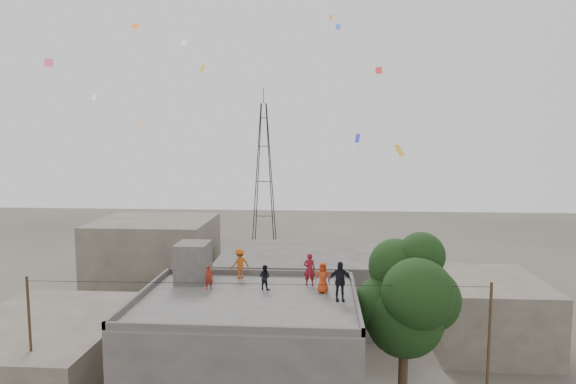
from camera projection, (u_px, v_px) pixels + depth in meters
name	position (u px, v px, depth m)	size (l,w,h in m)	color
main_building	(248.00, 363.00, 22.31)	(10.00, 8.00, 6.10)	#464441
parapet	(247.00, 296.00, 21.97)	(10.00, 8.00, 0.30)	#464441
stair_head_box	(193.00, 262.00, 24.68)	(1.60, 1.80, 2.00)	#464441
neighbor_west	(46.00, 358.00, 25.16)	(8.00, 10.00, 4.00)	#554D43
neighbor_north	(303.00, 285.00, 36.12)	(12.00, 9.00, 5.00)	#464441
neighbor_northwest	(155.00, 263.00, 38.82)	(9.00, 8.00, 7.00)	#554D43
neighbor_east	(484.00, 312.00, 31.35)	(7.00, 8.00, 4.40)	#554D43
tree	(408.00, 298.00, 22.07)	(4.90, 4.60, 9.10)	black
utility_line	(255.00, 359.00, 20.95)	(20.12, 0.62, 7.40)	black
transmission_tower	(264.00, 174.00, 61.62)	(2.97, 2.97, 20.01)	black
person_red_adult	(309.00, 269.00, 23.99)	(0.59, 0.39, 1.62)	maroon
person_orange_child	(323.00, 278.00, 22.81)	(0.72, 0.47, 1.47)	#C23A16
person_dark_child	(265.00, 277.00, 23.34)	(0.59, 0.46, 1.22)	black
person_dark_adult	(340.00, 281.00, 21.66)	(1.06, 0.44, 1.81)	black
person_orange_adult	(240.00, 263.00, 25.21)	(1.02, 0.59, 1.59)	#B24B14
person_red_child	(209.00, 278.00, 23.30)	(0.44, 0.29, 1.20)	maroon
kites	(248.00, 80.00, 28.08)	(18.78, 14.68, 9.47)	orange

